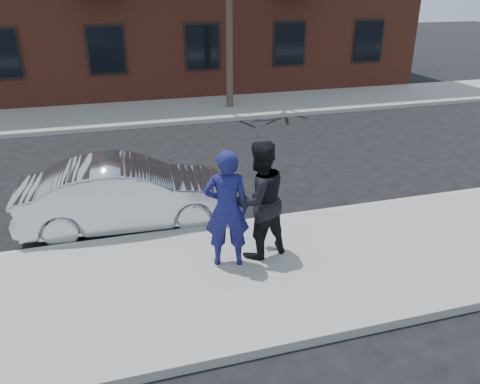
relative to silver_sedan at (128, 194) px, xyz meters
name	(u,v)px	position (x,y,z in m)	size (l,w,h in m)	color
ground	(140,289)	(-0.03, -2.30, -0.69)	(100.00, 100.00, 0.00)	black
near_sidewalk	(141,294)	(-0.03, -2.55, -0.62)	(50.00, 3.50, 0.15)	gray
near_curb	(132,239)	(-0.03, -0.75, -0.62)	(50.00, 0.10, 0.15)	#999691
far_sidewalk	(112,115)	(-0.03, 8.95, -0.62)	(50.00, 3.50, 0.15)	gray
far_curb	(114,128)	(-0.03, 7.15, -0.62)	(50.00, 0.10, 0.15)	#999691
silver_sedan	(128,194)	(0.00, 0.00, 0.00)	(1.46, 4.19, 1.38)	#B7BABF
man_hoodie	(227,209)	(1.47, -2.16, 0.48)	(0.83, 0.64, 2.03)	navy
man_peacoat	(259,200)	(2.07, -2.03, 0.50)	(1.18, 1.03, 2.07)	black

